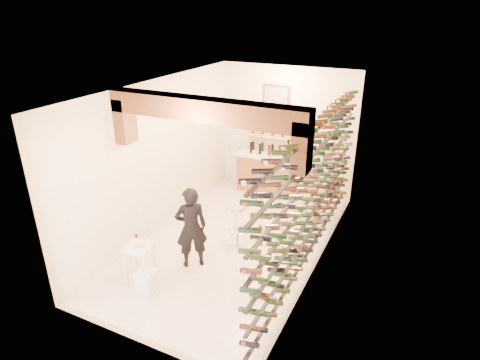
% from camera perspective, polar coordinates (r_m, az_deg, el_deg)
% --- Properties ---
extents(ground, '(6.00, 6.00, 0.00)m').
position_cam_1_polar(ground, '(8.49, -0.89, -8.80)').
color(ground, silver).
rests_on(ground, ground).
extents(room_shell, '(3.52, 6.02, 3.21)m').
position_cam_1_polar(room_shell, '(7.30, -1.92, 5.25)').
color(room_shell, silver).
rests_on(room_shell, ground).
extents(wine_rack, '(0.32, 5.70, 2.56)m').
position_cam_1_polar(wine_rack, '(7.26, 9.89, -1.17)').
color(wine_rack, black).
rests_on(wine_rack, ground).
extents(back_counter, '(1.70, 0.62, 1.29)m').
position_cam_1_polar(back_counter, '(10.51, 4.11, 1.07)').
color(back_counter, brown).
rests_on(back_counter, ground).
extents(back_shelving, '(1.40, 0.31, 2.73)m').
position_cam_1_polar(back_shelving, '(10.49, 4.71, 4.73)').
color(back_shelving, tan).
rests_on(back_shelving, ground).
extents(tasting_table, '(0.54, 0.54, 0.80)m').
position_cam_1_polar(tasting_table, '(7.44, -14.05, -9.83)').
color(tasting_table, white).
rests_on(tasting_table, ground).
extents(white_stool, '(0.31, 0.31, 0.39)m').
position_cam_1_polar(white_stool, '(7.32, -13.00, -13.63)').
color(white_stool, white).
rests_on(white_stool, ground).
extents(person, '(0.69, 0.67, 1.60)m').
position_cam_1_polar(person, '(7.48, -6.89, -6.67)').
color(person, black).
rests_on(person, ground).
extents(chrome_barstool, '(0.44, 0.44, 0.86)m').
position_cam_1_polar(chrome_barstool, '(8.27, -0.53, -5.76)').
color(chrome_barstool, silver).
rests_on(chrome_barstool, ground).
extents(crate_lower, '(0.54, 0.42, 0.30)m').
position_cam_1_polar(crate_lower, '(9.41, 9.31, -4.60)').
color(crate_lower, tan).
rests_on(crate_lower, ground).
extents(crate_upper, '(0.59, 0.49, 0.30)m').
position_cam_1_polar(crate_upper, '(9.28, 9.43, -2.98)').
color(crate_upper, tan).
rests_on(crate_upper, crate_lower).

